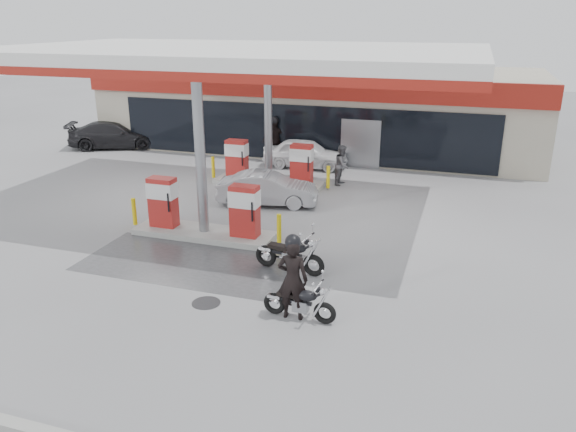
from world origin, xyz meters
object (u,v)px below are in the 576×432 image
object	(u,v)px
pump_island_far	(269,168)
biker_walking	(275,141)
biker_main	(293,279)
parked_car_right	(496,154)
attendant	(342,165)
sedan_white	(306,153)
pump_island_near	(203,215)
parked_motorcycle	(291,255)
main_motorcycle	(301,303)
hatchback_silver	(268,189)
parked_car_left	(116,135)

from	to	relation	value
pump_island_far	biker_walking	distance (m)	3.96
biker_main	parked_car_right	xyz separation A→B (m)	(4.72, 15.99, -0.37)
pump_island_far	attendant	size ratio (longest dim) A/B	3.12
sedan_white	parked_car_right	size ratio (longest dim) A/B	0.89
pump_island_near	parked_motorcycle	world-z (taller)	pump_island_near
main_motorcycle	sedan_white	distance (m)	13.73
biker_walking	hatchback_silver	bearing A→B (deg)	-106.87
attendant	parked_car_left	size ratio (longest dim) A/B	0.35
sedan_white	hatchback_silver	world-z (taller)	sedan_white
parked_motorcycle	attendant	size ratio (longest dim) A/B	1.25
pump_island_near	biker_main	world-z (taller)	biker_main
parked_motorcycle	pump_island_near	bearing A→B (deg)	162.31
parked_motorcycle	parked_car_left	world-z (taller)	parked_car_left
biker_walking	sedan_white	bearing A→B (deg)	-53.35
attendant	parked_car_right	size ratio (longest dim) A/B	0.38
sedan_white	biker_walking	distance (m)	1.83
sedan_white	hatchback_silver	bearing A→B (deg)	179.91
parked_motorcycle	parked_car_left	bearing A→B (deg)	147.20
pump_island_far	main_motorcycle	distance (m)	10.92
parked_car_right	pump_island_far	bearing A→B (deg)	143.70
pump_island_near	main_motorcycle	world-z (taller)	pump_island_near
main_motorcycle	parked_car_right	world-z (taller)	parked_car_right
pump_island_near	attendant	distance (m)	7.55
hatchback_silver	biker_walking	distance (m)	6.53
parked_car_right	biker_walking	bearing A→B (deg)	122.19
hatchback_silver	parked_motorcycle	bearing A→B (deg)	-164.95
pump_island_far	parked_motorcycle	distance (m)	8.37
pump_island_near	parked_car_right	distance (m)	14.95
sedan_white	pump_island_near	bearing A→B (deg)	173.89
biker_main	parked_car_right	distance (m)	16.68
pump_island_far	sedan_white	distance (m)	3.26
parked_motorcycle	sedan_white	xyz separation A→B (m)	(-2.77, 10.85, 0.18)
main_motorcycle	parked_car_right	size ratio (longest dim) A/B	0.41
biker_main	sedan_white	xyz separation A→B (m)	(-3.57, 13.19, -0.31)
main_motorcycle	parked_car_left	world-z (taller)	parked_car_left
pump_island_far	biker_main	distance (m)	10.84
pump_island_far	attendant	xyz separation A→B (m)	(2.83, 1.00, 0.11)
pump_island_far	biker_walking	world-z (taller)	biker_walking
biker_main	parked_car_right	size ratio (longest dim) A/B	0.45
main_motorcycle	parked_motorcycle	bearing A→B (deg)	116.33
main_motorcycle	pump_island_far	bearing A→B (deg)	117.10
biker_walking	pump_island_far	bearing A→B (deg)	-108.12
sedan_white	hatchback_silver	xyz separation A→B (m)	(0.21, -5.63, -0.05)
sedan_white	parked_car_right	xyz separation A→B (m)	(8.30, 2.80, -0.06)
attendant	parked_car_right	bearing A→B (deg)	-43.52
main_motorcycle	sedan_white	xyz separation A→B (m)	(-3.76, 13.20, 0.25)
pump_island_near	pump_island_far	bearing A→B (deg)	90.00
parked_motorcycle	biker_main	bearing A→B (deg)	-62.83
pump_island_near	parked_car_right	bearing A→B (deg)	53.38
main_motorcycle	parked_car_right	xyz separation A→B (m)	(4.53, 16.00, 0.20)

